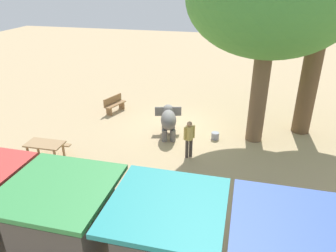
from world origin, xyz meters
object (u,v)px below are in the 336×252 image
(picnic_table_near, at_px, (45,147))
(market_stall_green, at_px, (66,232))
(feed_bucket, at_px, (215,136))
(person_handler, at_px, (189,137))
(wooden_bench, at_px, (114,104))
(market_stall_teal, at_px, (167,251))
(elephant, at_px, (168,119))

(picnic_table_near, relative_size, market_stall_green, 0.60)
(feed_bucket, bearing_deg, market_stall_green, 70.56)
(person_handler, bearing_deg, market_stall_green, 123.52)
(picnic_table_near, distance_m, feed_bucket, 7.43)
(wooden_bench, height_order, market_stall_teal, market_stall_teal)
(elephant, bearing_deg, market_stall_green, 160.03)
(person_handler, xyz_separation_m, feed_bucket, (-0.90, -1.90, -0.79))
(picnic_table_near, bearing_deg, market_stall_green, -52.46)
(person_handler, bearing_deg, wooden_bench, 12.78)
(person_handler, bearing_deg, feed_bucket, -64.20)
(market_stall_teal, height_order, feed_bucket, market_stall_teal)
(wooden_bench, height_order, market_stall_green, market_stall_green)
(picnic_table_near, bearing_deg, person_handler, 15.56)
(wooden_bench, relative_size, market_stall_teal, 0.58)
(picnic_table_near, height_order, feed_bucket, picnic_table_near)
(wooden_bench, distance_m, market_stall_teal, 11.55)
(wooden_bench, bearing_deg, person_handler, 70.49)
(person_handler, height_order, market_stall_teal, market_stall_teal)
(wooden_bench, bearing_deg, feed_bucket, 89.96)
(picnic_table_near, height_order, market_stall_teal, market_stall_teal)
(market_stall_teal, relative_size, market_stall_green, 1.00)
(elephant, relative_size, market_stall_teal, 0.76)
(market_stall_teal, bearing_deg, wooden_bench, -61.31)
(market_stall_teal, bearing_deg, person_handler, -84.28)
(wooden_bench, distance_m, feed_bucket, 6.15)
(market_stall_green, relative_size, feed_bucket, 7.00)
(picnic_table_near, distance_m, market_stall_green, 5.87)
(picnic_table_near, bearing_deg, wooden_bench, 81.86)
(wooden_bench, relative_size, feed_bucket, 4.04)
(elephant, relative_size, person_handler, 1.18)
(wooden_bench, distance_m, market_stall_green, 10.56)
(person_handler, distance_m, market_stall_teal, 6.27)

